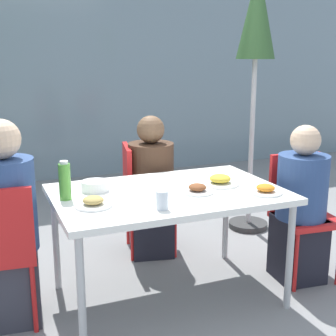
{
  "coord_description": "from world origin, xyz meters",
  "views": [
    {
      "loc": [
        -1.07,
        -2.62,
        1.58
      ],
      "look_at": [
        0.0,
        0.0,
        0.89
      ],
      "focal_mm": 50.0,
      "sensor_mm": 36.0,
      "label": 1
    }
  ],
  "objects_px": {
    "person_right": "(301,209)",
    "bottle": "(65,181)",
    "chair_right": "(301,205)",
    "person_far": "(151,191)",
    "salad_bowl": "(95,186)",
    "closed_umbrella": "(256,32)",
    "chair_far": "(140,190)",
    "drinking_cup": "(162,200)",
    "person_left": "(8,229)"
  },
  "relations": [
    {
      "from": "person_right",
      "to": "salad_bowl",
      "type": "distance_m",
      "value": 1.44
    },
    {
      "from": "person_left",
      "to": "drinking_cup",
      "type": "xyz_separation_m",
      "value": [
        0.8,
        -0.42,
        0.2
      ]
    },
    {
      "from": "bottle",
      "to": "drinking_cup",
      "type": "relative_size",
      "value": 2.24
    },
    {
      "from": "bottle",
      "to": "chair_far",
      "type": "bearing_deg",
      "value": 45.03
    },
    {
      "from": "salad_bowl",
      "to": "person_right",
      "type": "bearing_deg",
      "value": -11.26
    },
    {
      "from": "drinking_cup",
      "to": "person_far",
      "type": "bearing_deg",
      "value": 73.0
    },
    {
      "from": "chair_far",
      "to": "person_far",
      "type": "distance_m",
      "value": 0.09
    },
    {
      "from": "person_left",
      "to": "drinking_cup",
      "type": "bearing_deg",
      "value": -21.6
    },
    {
      "from": "person_left",
      "to": "bottle",
      "type": "xyz_separation_m",
      "value": [
        0.34,
        -0.03,
        0.27
      ]
    },
    {
      "from": "chair_right",
      "to": "person_far",
      "type": "xyz_separation_m",
      "value": [
        -0.87,
        0.74,
        0.0
      ]
    },
    {
      "from": "closed_umbrella",
      "to": "salad_bowl",
      "type": "distance_m",
      "value": 2.03
    },
    {
      "from": "chair_far",
      "to": "drinking_cup",
      "type": "distance_m",
      "value": 1.16
    },
    {
      "from": "drinking_cup",
      "to": "closed_umbrella",
      "type": "bearing_deg",
      "value": 42.37
    },
    {
      "from": "bottle",
      "to": "salad_bowl",
      "type": "relative_size",
      "value": 1.34
    },
    {
      "from": "chair_right",
      "to": "person_far",
      "type": "height_order",
      "value": "person_far"
    },
    {
      "from": "closed_umbrella",
      "to": "bottle",
      "type": "height_order",
      "value": "closed_umbrella"
    },
    {
      "from": "person_right",
      "to": "chair_far",
      "type": "distance_m",
      "value": 1.25
    },
    {
      "from": "person_left",
      "to": "bottle",
      "type": "relative_size",
      "value": 5.25
    },
    {
      "from": "chair_far",
      "to": "closed_umbrella",
      "type": "xyz_separation_m",
      "value": [
        1.11,
        0.14,
        1.24
      ]
    },
    {
      "from": "person_right",
      "to": "salad_bowl",
      "type": "height_order",
      "value": "person_right"
    },
    {
      "from": "salad_bowl",
      "to": "person_far",
      "type": "bearing_deg",
      "value": 43.1
    },
    {
      "from": "bottle",
      "to": "salad_bowl",
      "type": "distance_m",
      "value": 0.25
    },
    {
      "from": "chair_right",
      "to": "person_right",
      "type": "relative_size",
      "value": 0.79
    },
    {
      "from": "person_right",
      "to": "drinking_cup",
      "type": "relative_size",
      "value": 10.65
    },
    {
      "from": "closed_umbrella",
      "to": "drinking_cup",
      "type": "height_order",
      "value": "closed_umbrella"
    },
    {
      "from": "chair_far",
      "to": "drinking_cup",
      "type": "relative_size",
      "value": 8.42
    },
    {
      "from": "person_left",
      "to": "closed_umbrella",
      "type": "xyz_separation_m",
      "value": [
        2.15,
        0.81,
        1.17
      ]
    },
    {
      "from": "chair_right",
      "to": "bottle",
      "type": "relative_size",
      "value": 3.76
    },
    {
      "from": "chair_right",
      "to": "bottle",
      "type": "bearing_deg",
      "value": 2.47
    },
    {
      "from": "bottle",
      "to": "salad_bowl",
      "type": "bearing_deg",
      "value": 28.16
    },
    {
      "from": "chair_right",
      "to": "salad_bowl",
      "type": "bearing_deg",
      "value": -2.29
    },
    {
      "from": "chair_right",
      "to": "person_right",
      "type": "bearing_deg",
      "value": 57.96
    },
    {
      "from": "person_left",
      "to": "bottle",
      "type": "distance_m",
      "value": 0.43
    },
    {
      "from": "chair_right",
      "to": "salad_bowl",
      "type": "xyz_separation_m",
      "value": [
        -1.45,
        0.2,
        0.25
      ]
    },
    {
      "from": "drinking_cup",
      "to": "chair_right",
      "type": "bearing_deg",
      "value": 13.96
    },
    {
      "from": "person_left",
      "to": "bottle",
      "type": "height_order",
      "value": "person_left"
    },
    {
      "from": "chair_right",
      "to": "salad_bowl",
      "type": "relative_size",
      "value": 5.03
    },
    {
      "from": "person_left",
      "to": "salad_bowl",
      "type": "height_order",
      "value": "person_left"
    },
    {
      "from": "closed_umbrella",
      "to": "drinking_cup",
      "type": "relative_size",
      "value": 21.98
    },
    {
      "from": "chair_far",
      "to": "person_far",
      "type": "bearing_deg",
      "value": 57.96
    },
    {
      "from": "person_far",
      "to": "salad_bowl",
      "type": "distance_m",
      "value": 0.82
    },
    {
      "from": "chair_far",
      "to": "person_far",
      "type": "height_order",
      "value": "person_far"
    },
    {
      "from": "salad_bowl",
      "to": "closed_umbrella",
      "type": "bearing_deg",
      "value": 24.6
    },
    {
      "from": "chair_right",
      "to": "person_right",
      "type": "distance_m",
      "value": 0.09
    },
    {
      "from": "person_left",
      "to": "drinking_cup",
      "type": "distance_m",
      "value": 0.93
    },
    {
      "from": "person_far",
      "to": "closed_umbrella",
      "type": "xyz_separation_m",
      "value": [
        1.04,
        0.2,
        1.24
      ]
    },
    {
      "from": "person_right",
      "to": "bottle",
      "type": "bearing_deg",
      "value": -0.3
    },
    {
      "from": "chair_far",
      "to": "person_left",
      "type": "bearing_deg",
      "value": -45.2
    },
    {
      "from": "person_right",
      "to": "closed_umbrella",
      "type": "height_order",
      "value": "closed_umbrella"
    },
    {
      "from": "person_left",
      "to": "closed_umbrella",
      "type": "bearing_deg",
      "value": 26.88
    }
  ]
}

